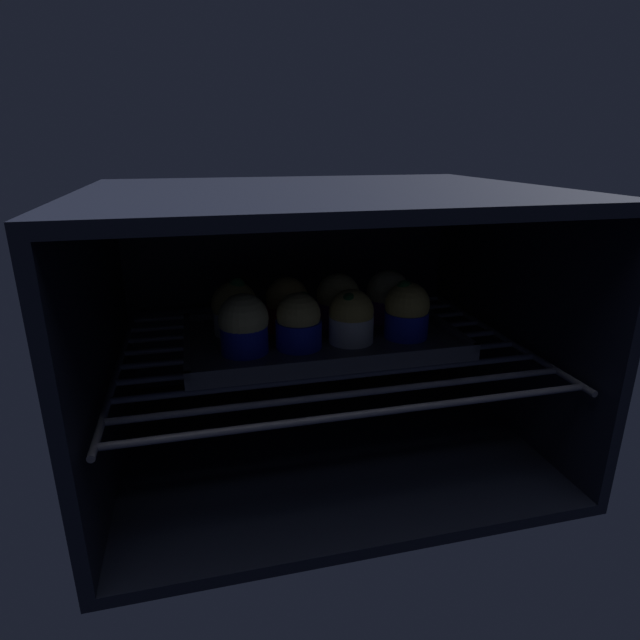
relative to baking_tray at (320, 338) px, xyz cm
name	(u,v)px	position (x,y,z in cm)	size (l,w,h in cm)	color
oven_cavity	(315,316)	(0.00, 2.95, 2.30)	(59.00, 47.00, 37.00)	black
oven_rack	(322,348)	(0.00, -1.29, -1.10)	(54.80, 42.00, 0.80)	#444756
baking_tray	(320,338)	(0.00, 0.00, 0.00)	(37.26, 22.29, 2.20)	#4C4C51
muffin_row0_col0	(244,325)	(-10.95, -3.82, 4.25)	(6.45, 6.45, 7.80)	#1928B7
muffin_row0_col1	(299,322)	(-3.80, -3.78, 3.97)	(6.10, 6.10, 7.41)	#1928B7
muffin_row0_col2	(351,318)	(3.46, -3.47, 3.92)	(6.10, 6.10, 7.30)	silver
muffin_row0_col3	(407,311)	(11.44, -3.52, 4.27)	(6.17, 6.17, 8.13)	#1928B7
muffin_row1_col0	(235,309)	(-11.43, 3.74, 4.05)	(6.42, 6.42, 8.03)	silver
muffin_row1_col1	(287,305)	(-4.02, 3.49, 4.09)	(6.10, 6.10, 7.69)	red
muffin_row1_col2	(338,301)	(3.61, 3.57, 4.13)	(6.36, 6.36, 7.75)	#7A238C
muffin_row1_col3	(388,297)	(11.56, 4.06, 4.11)	(6.47, 6.47, 7.65)	#7A238C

